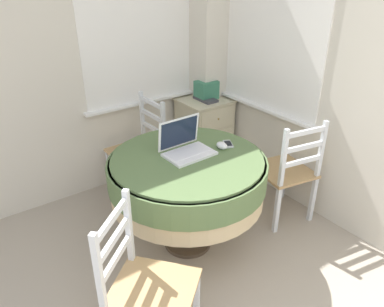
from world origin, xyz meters
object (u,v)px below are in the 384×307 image
at_px(computer_mouse, 222,146).
at_px(dining_chair_near_right_window, 287,172).
at_px(book_on_cabinet, 206,99).
at_px(cell_phone, 228,144).
at_px(dining_chair_near_back_window, 140,149).
at_px(storage_box, 206,90).
at_px(laptop, 186,146).
at_px(corner_cabinet, 204,133).
at_px(dining_chair_camera_near, 145,287).
at_px(round_dining_table, 187,176).

distance_m(computer_mouse, dining_chair_near_right_window, 0.69).
xyz_separation_m(dining_chair_near_right_window, book_on_cabinet, (0.01, 1.10, 0.31)).
height_order(cell_phone, book_on_cabinet, cell_phone).
relative_size(dining_chair_near_back_window, storage_box, 4.53).
xyz_separation_m(laptop, storage_box, (0.87, 0.89, 0.02)).
xyz_separation_m(corner_cabinet, storage_box, (0.03, 0.01, 0.46)).
relative_size(dining_chair_camera_near, corner_cabinet, 1.23).
bearing_deg(dining_chair_camera_near, dining_chair_near_back_window, 61.90).
xyz_separation_m(laptop, corner_cabinet, (0.85, 0.87, -0.44)).
distance_m(computer_mouse, dining_chair_camera_near, 1.15).
bearing_deg(round_dining_table, computer_mouse, -7.44).
bearing_deg(book_on_cabinet, dining_chair_near_back_window, -178.08).
bearing_deg(book_on_cabinet, storage_box, 45.84).
bearing_deg(dining_chair_near_right_window, storage_box, 87.76).
distance_m(dining_chair_camera_near, corner_cabinet, 2.16).
bearing_deg(book_on_cabinet, dining_chair_near_right_window, -90.26).
height_order(dining_chair_near_right_window, book_on_cabinet, dining_chair_near_right_window).
bearing_deg(laptop, dining_chair_camera_near, -138.54).
height_order(cell_phone, dining_chair_near_back_window, dining_chair_near_back_window).
height_order(round_dining_table, computer_mouse, computer_mouse).
relative_size(laptop, dining_chair_near_back_window, 0.38).
xyz_separation_m(computer_mouse, dining_chair_camera_near, (-0.96, -0.53, -0.35)).
height_order(corner_cabinet, storage_box, storage_box).
distance_m(laptop, book_on_cabinet, 1.19).
bearing_deg(corner_cabinet, dining_chair_near_back_window, -176.18).
bearing_deg(round_dining_table, corner_cabinet, 46.83).
height_order(computer_mouse, storage_box, storage_box).
bearing_deg(dining_chair_camera_near, cell_phone, 27.97).
bearing_deg(dining_chair_near_right_window, dining_chair_near_back_window, 125.57).
height_order(computer_mouse, book_on_cabinet, computer_mouse).
xyz_separation_m(dining_chair_camera_near, storage_box, (1.58, 1.51, 0.39)).
height_order(laptop, computer_mouse, laptop).
xyz_separation_m(computer_mouse, cell_phone, (0.08, 0.03, -0.02)).
bearing_deg(dining_chair_near_right_window, book_on_cabinet, 89.74).
height_order(computer_mouse, corner_cabinet, computer_mouse).
bearing_deg(corner_cabinet, dining_chair_near_right_window, -90.77).
distance_m(computer_mouse, dining_chair_near_back_window, 1.00).
bearing_deg(computer_mouse, cell_phone, 17.14).
bearing_deg(storage_box, dining_chair_camera_near, -136.31).
bearing_deg(round_dining_table, dining_chair_near_back_window, 83.86).
bearing_deg(dining_chair_camera_near, laptop, 41.46).
bearing_deg(dining_chair_near_back_window, round_dining_table, -96.14).
xyz_separation_m(laptop, book_on_cabinet, (0.84, 0.85, -0.06)).
height_order(dining_chair_camera_near, book_on_cabinet, dining_chair_camera_near).
distance_m(cell_phone, dining_chair_camera_near, 1.22).
xyz_separation_m(cell_phone, book_on_cabinet, (0.50, 0.92, -0.01)).
relative_size(cell_phone, corner_cabinet, 0.18).
distance_m(round_dining_table, storage_box, 1.33).
relative_size(storage_box, book_on_cabinet, 0.82).
relative_size(dining_chair_near_back_window, dining_chair_camera_near, 1.00).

